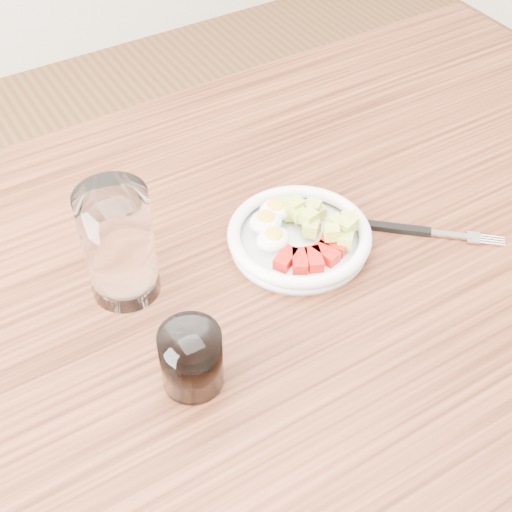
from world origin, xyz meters
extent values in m
cube|color=brown|center=(0.65, 0.35, 0.36)|extent=(0.07, 0.07, 0.73)
cube|color=brown|center=(0.00, 0.00, 0.75)|extent=(1.50, 0.90, 0.04)
cylinder|color=white|center=(0.07, 0.02, 0.78)|extent=(0.19, 0.19, 0.01)
torus|color=white|center=(0.07, 0.02, 0.79)|extent=(0.20, 0.20, 0.02)
cube|color=red|center=(0.03, 0.00, 0.79)|extent=(0.04, 0.04, 0.02)
cube|color=red|center=(0.04, -0.02, 0.79)|extent=(0.04, 0.04, 0.02)
cube|color=red|center=(0.06, -0.03, 0.79)|extent=(0.03, 0.04, 0.02)
cube|color=red|center=(0.08, -0.03, 0.79)|extent=(0.03, 0.04, 0.02)
cube|color=red|center=(0.09, -0.02, 0.79)|extent=(0.04, 0.04, 0.02)
cube|color=red|center=(0.11, 0.00, 0.79)|extent=(0.04, 0.04, 0.02)
ellipsoid|color=white|center=(0.04, 0.06, 0.80)|extent=(0.05, 0.04, 0.03)
ellipsoid|color=yellow|center=(0.04, 0.06, 0.81)|extent=(0.03, 0.03, 0.01)
ellipsoid|color=white|center=(0.06, 0.07, 0.80)|extent=(0.05, 0.04, 0.03)
ellipsoid|color=yellow|center=(0.06, 0.07, 0.81)|extent=(0.03, 0.03, 0.01)
ellipsoid|color=white|center=(0.03, 0.03, 0.80)|extent=(0.05, 0.04, 0.03)
ellipsoid|color=yellow|center=(0.03, 0.03, 0.81)|extent=(0.03, 0.03, 0.01)
cube|color=#C7CB4E|center=(0.08, 0.06, 0.80)|extent=(0.03, 0.03, 0.02)
cube|color=#C7CB4E|center=(0.08, 0.04, 0.81)|extent=(0.02, 0.02, 0.02)
cube|color=#C7CB4E|center=(0.08, 0.07, 0.79)|extent=(0.03, 0.03, 0.02)
cube|color=#C7CB4E|center=(0.11, -0.03, 0.80)|extent=(0.03, 0.03, 0.02)
cube|color=#C7CB4E|center=(0.09, -0.01, 0.81)|extent=(0.03, 0.03, 0.02)
cube|color=#C7CB4E|center=(0.10, 0.05, 0.80)|extent=(0.03, 0.03, 0.02)
cube|color=#C7CB4E|center=(0.09, 0.03, 0.79)|extent=(0.02, 0.02, 0.02)
cube|color=#C7CB4E|center=(0.11, -0.01, 0.81)|extent=(0.02, 0.02, 0.02)
cube|color=#C7CB4E|center=(0.11, 0.04, 0.79)|extent=(0.02, 0.02, 0.02)
cube|color=#C7CB4E|center=(0.09, 0.06, 0.80)|extent=(0.02, 0.02, 0.02)
cube|color=#C7CB4E|center=(0.13, 0.00, 0.81)|extent=(0.03, 0.03, 0.02)
cube|color=#C7CB4E|center=(0.08, 0.02, 0.80)|extent=(0.03, 0.03, 0.02)
cube|color=#C7CB4E|center=(0.10, 0.06, 0.79)|extent=(0.02, 0.02, 0.02)
cube|color=#C7CB4E|center=(0.08, 0.07, 0.80)|extent=(0.03, 0.03, 0.02)
cube|color=#C7CB4E|center=(0.12, -0.01, 0.80)|extent=(0.03, 0.03, 0.02)
cube|color=#C7CB4E|center=(0.12, -0.01, 0.81)|extent=(0.03, 0.03, 0.02)
cube|color=#C7CB4E|center=(0.11, 0.00, 0.81)|extent=(0.02, 0.02, 0.02)
cube|color=#C7CB4E|center=(0.08, 0.03, 0.81)|extent=(0.02, 0.02, 0.02)
cube|color=#C7CB4E|center=(0.08, 0.06, 0.81)|extent=(0.02, 0.02, 0.02)
cube|color=black|center=(0.20, -0.02, 0.77)|extent=(0.08, 0.07, 0.01)
cube|color=silver|center=(0.25, -0.07, 0.77)|extent=(0.05, 0.04, 0.00)
cube|color=silver|center=(0.28, -0.09, 0.77)|extent=(0.03, 0.03, 0.00)
cylinder|color=silver|center=(0.29, -0.12, 0.77)|extent=(0.03, 0.02, 0.00)
cylinder|color=silver|center=(0.29, -0.11, 0.77)|extent=(0.03, 0.02, 0.00)
cylinder|color=silver|center=(0.30, -0.11, 0.77)|extent=(0.03, 0.02, 0.00)
cylinder|color=silver|center=(0.30, -0.10, 0.77)|extent=(0.03, 0.02, 0.00)
cylinder|color=white|center=(-0.17, 0.07, 0.85)|extent=(0.09, 0.09, 0.16)
cylinder|color=white|center=(-0.16, -0.10, 0.81)|extent=(0.07, 0.07, 0.08)
cylinder|color=black|center=(-0.16, -0.10, 0.81)|extent=(0.06, 0.06, 0.07)
camera|label=1|loc=(-0.34, -0.54, 1.45)|focal=50.00mm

